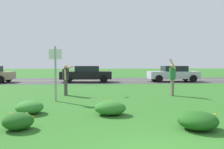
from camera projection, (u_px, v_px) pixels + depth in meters
ground_plane at (118, 93)px, 13.33m from camera, size 120.00×120.00×0.00m
highway_strip at (109, 80)px, 22.82m from camera, size 120.00×7.90×0.01m
highway_center_stripe at (109, 80)px, 22.82m from camera, size 120.00×0.16×0.00m
daylily_clump_near_camera at (110, 108)px, 7.60m from camera, size 1.03×0.88×0.45m
daylily_clump_front_center at (18, 121)px, 5.92m from camera, size 0.77×0.77×0.43m
daylily_clump_front_left at (30, 107)px, 7.78m from camera, size 0.91×0.97×0.44m
daylily_clump_mid_center at (198, 120)px, 5.93m from camera, size 1.02×1.00×0.48m
sign_post_near_path at (55, 68)px, 10.29m from camera, size 0.56×0.10×2.44m
person_thrower_dark_shirt at (66, 77)px, 12.22m from camera, size 0.57×0.51×1.61m
person_catcher_green_shirt at (172, 76)px, 12.08m from camera, size 0.42×0.50×1.95m
frisbee_orange at (105, 71)px, 12.35m from camera, size 0.27×0.27×0.07m
car_silver_center_left at (173, 74)px, 21.43m from camera, size 4.50×2.00×1.45m
car_black_center_right at (86, 74)px, 20.86m from camera, size 4.50×2.00×1.45m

